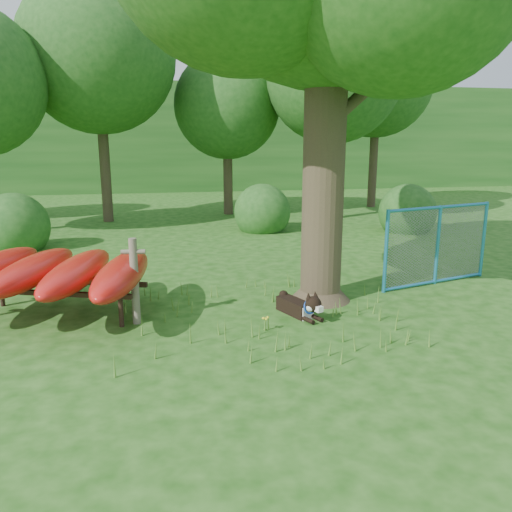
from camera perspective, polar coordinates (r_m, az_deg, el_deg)
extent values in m
plane|color=#18480E|center=(7.16, 0.36, -10.03)|extent=(80.00, 80.00, 0.00)
cylinder|color=#352B1D|center=(8.72, 7.85, 12.97)|extent=(0.74, 0.74, 5.63)
cone|color=#352B1D|center=(9.07, 7.36, -3.24)|extent=(1.11, 1.11, 0.56)
cylinder|color=#352B1D|center=(9.02, 12.23, 17.82)|extent=(1.55, 0.78, 1.20)
cylinder|color=#352B1D|center=(8.84, 3.90, 21.12)|extent=(1.25, 0.79, 1.15)
cylinder|color=brown|center=(7.95, -13.69, -2.85)|extent=(0.14, 0.14, 1.36)
cylinder|color=brown|center=(7.83, -13.87, 0.47)|extent=(0.37, 0.11, 0.07)
cylinder|color=black|center=(7.99, -15.17, -6.20)|extent=(0.10, 0.10, 0.47)
cylinder|color=black|center=(9.71, -27.06, -3.79)|extent=(0.10, 0.10, 0.47)
cylinder|color=black|center=(8.57, -13.46, -4.80)|extent=(0.10, 0.10, 0.47)
cube|color=black|center=(8.46, -22.94, -3.92)|extent=(2.69, 1.01, 0.08)
cube|color=black|center=(9.01, -20.82, -2.75)|extent=(2.69, 1.01, 0.08)
ellipsoid|color=red|center=(8.86, -24.10, -1.53)|extent=(1.30, 2.90, 0.45)
ellipsoid|color=red|center=(8.49, -19.78, -1.75)|extent=(1.21, 2.90, 0.45)
ellipsoid|color=red|center=(8.17, -15.09, -1.99)|extent=(1.12, 2.89, 0.45)
cube|color=black|center=(8.33, 4.42, -5.81)|extent=(0.50, 0.74, 0.24)
cube|color=white|center=(8.12, 5.72, -6.44)|extent=(0.26, 0.21, 0.22)
sphere|color=black|center=(7.92, 6.57, -5.49)|extent=(0.26, 0.26, 0.26)
cube|color=white|center=(7.85, 7.12, -5.99)|extent=(0.14, 0.17, 0.09)
sphere|color=white|center=(7.87, 6.20, -5.91)|extent=(0.12, 0.12, 0.12)
sphere|color=white|center=(7.97, 7.09, -5.70)|extent=(0.12, 0.12, 0.12)
cone|color=black|center=(7.87, 6.01, -4.55)|extent=(0.11, 0.12, 0.12)
cone|color=black|center=(7.95, 6.80, -4.38)|extent=(0.13, 0.14, 0.12)
cylinder|color=black|center=(7.97, 5.88, -7.25)|extent=(0.18, 0.30, 0.07)
cylinder|color=black|center=(8.08, 6.88, -7.00)|extent=(0.18, 0.30, 0.07)
sphere|color=black|center=(8.62, 3.16, -4.46)|extent=(0.16, 0.16, 0.16)
torus|color=#1844B7|center=(8.00, 6.19, -5.75)|extent=(0.26, 0.16, 0.25)
cylinder|color=teal|center=(9.60, 14.63, 0.48)|extent=(0.09, 0.09, 1.58)
cylinder|color=teal|center=(10.51, 20.04, 1.17)|extent=(0.09, 0.09, 1.58)
cylinder|color=teal|center=(11.50, 24.55, 1.73)|extent=(0.09, 0.09, 1.58)
cylinder|color=teal|center=(10.39, 20.36, 5.25)|extent=(2.56, 0.76, 0.06)
cylinder|color=teal|center=(10.67, 19.73, -2.76)|extent=(2.56, 0.76, 0.06)
plane|color=gray|center=(10.51, 20.04, 1.17)|extent=(2.54, 0.70, 2.64)
cylinder|color=#4E7E29|center=(7.59, 1.03, -7.85)|extent=(0.02, 0.02, 0.20)
sphere|color=yellow|center=(7.55, 1.04, -7.14)|extent=(0.04, 0.04, 0.04)
sphere|color=yellow|center=(7.56, 1.35, -7.02)|extent=(0.04, 0.04, 0.04)
sphere|color=yellow|center=(7.58, 0.81, -7.13)|extent=(0.04, 0.04, 0.04)
sphere|color=yellow|center=(7.52, 1.18, -7.22)|extent=(0.04, 0.04, 0.04)
sphere|color=yellow|center=(7.53, 0.88, -7.12)|extent=(0.04, 0.04, 0.04)
cylinder|color=#352B1D|center=(18.52, -17.01, 11.87)|extent=(0.36, 0.36, 5.25)
sphere|color=#1D4E19|center=(18.73, -17.66, 21.06)|extent=(5.20, 5.20, 5.20)
cylinder|color=#352B1D|center=(19.68, -3.24, 10.39)|extent=(0.36, 0.36, 3.85)
sphere|color=#1D4E19|center=(19.70, -3.33, 16.79)|extent=(4.00, 4.00, 4.00)
cylinder|color=#352B1D|center=(18.58, 8.64, 11.52)|extent=(0.36, 0.36, 4.76)
sphere|color=#1D4E19|center=(18.71, 8.94, 19.87)|extent=(4.80, 4.80, 4.80)
cylinder|color=#352B1D|center=(22.49, 13.32, 11.73)|extent=(0.36, 0.36, 4.90)
sphere|color=#1D4E19|center=(22.62, 13.70, 18.83)|extent=(4.60, 4.60, 4.60)
sphere|color=#1D4E19|center=(14.68, -25.67, 0.68)|extent=(1.80, 1.80, 1.80)
sphere|color=#1D4E19|center=(16.68, 16.77, 2.75)|extent=(1.80, 1.80, 1.80)
sphere|color=#1D4E19|center=(16.05, 0.71, 2.92)|extent=(1.80, 1.80, 1.80)
cube|color=#1D4E19|center=(34.47, -9.56, 13.11)|extent=(80.00, 12.00, 6.00)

